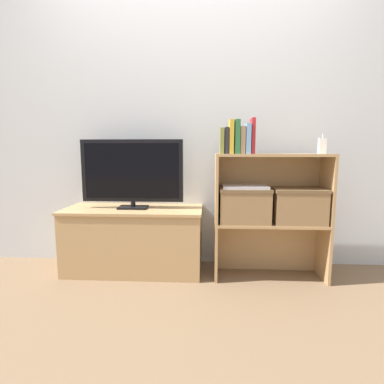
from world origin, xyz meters
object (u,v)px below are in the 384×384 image
at_px(book_charcoal, 227,141).
at_px(book_mustard, 231,137).
at_px(book_olive, 222,141).
at_px(storage_basket_right, 298,204).
at_px(book_forest, 237,137).
at_px(book_crimson, 252,136).
at_px(book_tan, 242,140).
at_px(laptop, 245,186).
at_px(tv, 132,172).
at_px(book_skyblue, 248,139).
at_px(tv_stand, 134,239).
at_px(baby_monitor, 322,146).
at_px(storage_basket_left, 244,203).

relative_size(book_charcoal, book_mustard, 0.78).
distance_m(book_olive, storage_basket_right, 0.72).
height_order(book_forest, book_crimson, book_crimson).
bearing_deg(book_charcoal, book_mustard, 0.00).
xyz_separation_m(book_olive, book_tan, (0.14, 0.00, 0.00)).
bearing_deg(storage_basket_right, book_mustard, -176.65).
distance_m(book_mustard, laptop, 0.37).
relative_size(tv, book_olive, 4.36).
distance_m(book_forest, book_skyblue, 0.08).
xyz_separation_m(book_skyblue, book_crimson, (0.03, 0.00, 0.02)).
relative_size(tv, book_tan, 4.17).
distance_m(book_forest, storage_basket_right, 0.66).
height_order(book_crimson, storage_basket_right, book_crimson).
bearing_deg(book_olive, tv_stand, 171.20).
relative_size(book_forest, laptop, 0.73).
distance_m(book_charcoal, book_tan, 0.11).
distance_m(book_mustard, baby_monitor, 0.65).
distance_m(book_crimson, storage_basket_left, 0.49).
height_order(book_olive, storage_basket_right, book_olive).
height_order(book_charcoal, storage_basket_left, book_charcoal).
bearing_deg(book_forest, tv_stand, 172.36).
relative_size(book_olive, book_charcoal, 0.98).
bearing_deg(book_forest, book_crimson, 0.00).
relative_size(book_charcoal, book_tan, 0.97).
height_order(tv_stand, book_skyblue, book_skyblue).
bearing_deg(book_olive, baby_monitor, 3.53).
bearing_deg(book_tan, tv_stand, 172.71).
distance_m(book_skyblue, storage_basket_right, 0.60).
bearing_deg(tv, book_olive, -8.67).
height_order(book_olive, storage_basket_left, book_olive).
height_order(tv_stand, book_crimson, book_crimson).
height_order(book_charcoal, book_tan, book_tan).
bearing_deg(tv, book_forest, -7.53).
xyz_separation_m(book_mustard, baby_monitor, (0.65, 0.04, -0.06)).
height_order(book_tan, laptop, book_tan).
height_order(tv, book_forest, book_forest).
bearing_deg(book_tan, book_olive, 180.00).
bearing_deg(baby_monitor, book_skyblue, -175.29).
xyz_separation_m(book_charcoal, book_forest, (0.07, 0.00, 0.03)).
bearing_deg(tv, book_charcoal, -8.27).
bearing_deg(storage_basket_right, book_skyblue, -175.64).
relative_size(book_crimson, storage_basket_right, 0.67).
bearing_deg(baby_monitor, laptop, -178.41).
relative_size(book_skyblue, storage_basket_left, 0.57).
relative_size(book_crimson, storage_basket_left, 0.67).
relative_size(tv_stand, book_forest, 4.57).
bearing_deg(book_crimson, baby_monitor, 5.02).
distance_m(book_crimson, storage_basket_right, 0.60).
bearing_deg(laptop, storage_basket_right, 0.00).
height_order(storage_basket_left, laptop, laptop).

